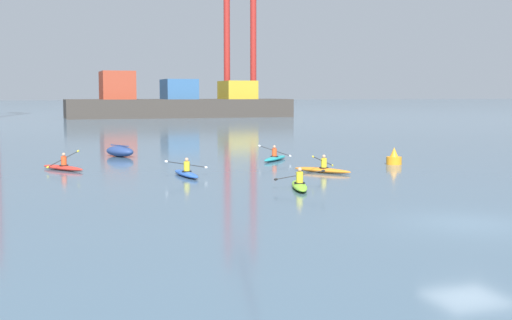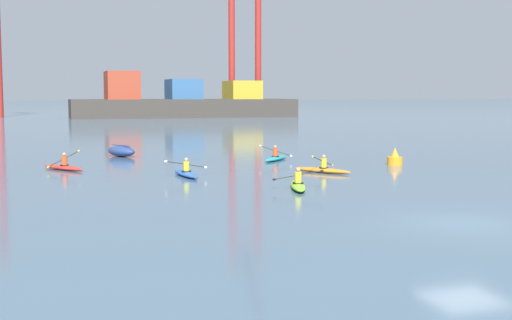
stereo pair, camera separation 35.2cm
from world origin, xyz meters
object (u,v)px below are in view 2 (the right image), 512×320
channel_buoy (395,158)px  kayak_blue (186,173)px  container_barge (182,103)px  capsized_dinghy (121,151)px  gantry_crane_west_mid (245,15)px  kayak_lime (298,185)px  kayak_orange (322,169)px  kayak_red (64,167)px  kayak_teal (276,158)px

channel_buoy → kayak_blue: 12.98m
container_barge → kayak_blue: size_ratio=11.12×
capsized_dinghy → channel_buoy: bearing=-34.1°
gantry_crane_west_mid → kayak_lime: size_ratio=11.25×
capsized_dinghy → kayak_lime: bearing=-72.5°
gantry_crane_west_mid → capsized_dinghy: gantry_crane_west_mid is taller
gantry_crane_west_mid → capsized_dinghy: size_ratio=13.74×
kayak_orange → gantry_crane_west_mid: bearing=76.0°
kayak_red → kayak_teal: size_ratio=1.06×
kayak_red → kayak_blue: bearing=-39.8°
kayak_red → kayak_orange: size_ratio=1.02×
container_barge → kayak_blue: 85.69m
gantry_crane_west_mid → kayak_orange: size_ratio=12.44×
kayak_teal → kayak_blue: 9.42m
kayak_lime → kayak_red: bearing=131.5°
container_barge → capsized_dinghy: bearing=-104.3°
kayak_teal → kayak_orange: bearing=-88.3°
kayak_lime → kayak_orange: size_ratio=1.11×
gantry_crane_west_mid → kayak_teal: 91.19m
container_barge → channel_buoy: 82.18m
container_barge → kayak_blue: (-16.45, -84.06, -2.30)m
gantry_crane_west_mid → kayak_orange: gantry_crane_west_mid is taller
kayak_red → gantry_crane_west_mid: bearing=67.5°
container_barge → gantry_crane_west_mid: bearing=31.0°
kayak_teal → kayak_blue: kayak_teal is taller
kayak_lime → kayak_teal: bearing=75.4°
kayak_blue → channel_buoy: bearing=8.8°
gantry_crane_west_mid → kayak_blue: gantry_crane_west_mid is taller
kayak_red → kayak_lime: bearing=-48.5°
kayak_red → kayak_teal: (12.74, 1.53, 0.00)m
capsized_dinghy → kayak_teal: 10.47m
capsized_dinghy → kayak_teal: (8.84, -5.61, -0.18)m
container_barge → kayak_orange: bearing=-96.3°
container_barge → kayak_teal: container_barge is taller
capsized_dinghy → channel_buoy: (14.71, -9.97, 0.01)m
channel_buoy → kayak_lime: 12.05m
kayak_lime → channel_buoy: bearing=41.2°
channel_buoy → capsized_dinghy: bearing=145.9°
kayak_lime → gantry_crane_west_mid: bearing=74.8°
kayak_orange → channel_buoy: bearing=24.3°
capsized_dinghy → kayak_blue: bearing=-81.0°
kayak_orange → kayak_teal: bearing=91.7°
container_barge → kayak_red: container_barge is taller
kayak_red → kayak_blue: 7.53m
kayak_lime → kayak_orange: (3.41, 5.38, -0.00)m
kayak_blue → kayak_orange: 7.19m
gantry_crane_west_mid → kayak_red: bearing=-112.5°
channel_buoy → kayak_teal: size_ratio=0.33×
capsized_dinghy → kayak_red: (-3.89, -7.13, -0.18)m
kayak_red → kayak_lime: kayak_red is taller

